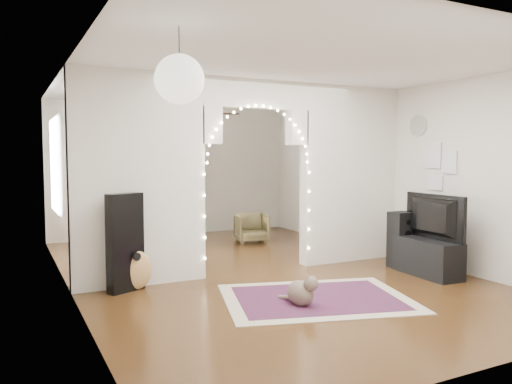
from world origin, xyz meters
name	(u,v)px	position (x,y,z in m)	size (l,w,h in m)	color
floor	(255,271)	(0.00, 0.00, 0.00)	(7.50, 7.50, 0.00)	black
ceiling	(255,80)	(0.00, 0.00, 2.70)	(5.00, 7.50, 0.02)	white
wall_back	(174,170)	(0.00, 3.75, 1.35)	(5.00, 0.02, 2.70)	silver
wall_front	(484,195)	(0.00, -3.75, 1.35)	(5.00, 0.02, 2.70)	silver
wall_left	(68,180)	(-2.50, 0.00, 1.35)	(0.02, 7.50, 2.70)	silver
wall_right	(391,174)	(2.50, 0.00, 1.35)	(0.02, 7.50, 2.70)	silver
divider_wall	(255,171)	(0.00, 0.00, 1.42)	(5.00, 0.20, 2.70)	silver
fairy_lights	(260,162)	(0.00, -0.13, 1.55)	(1.64, 0.04, 1.60)	#FFEABF
window	(55,165)	(-2.47, 1.80, 1.50)	(0.04, 1.20, 1.40)	white
wall_clock	(419,126)	(2.48, -0.60, 2.10)	(0.31, 0.31, 0.03)	white
picture_frames	(438,166)	(2.48, -1.00, 1.50)	(0.02, 0.50, 0.70)	white
paper_lantern	(179,79)	(-1.90, -2.40, 2.25)	(0.40, 0.40, 0.40)	white
ceiling_fan	(204,113)	(0.00, 2.00, 2.40)	(1.10, 1.10, 0.30)	#A88838
area_rug	(316,298)	(-0.01, -1.57, 0.01)	(2.10, 1.59, 0.02)	maroon
guitar_case	(125,243)	(-1.89, -0.25, 0.60)	(0.46, 0.15, 1.19)	black
acoustic_guitar	(136,254)	(-1.77, -0.25, 0.44)	(0.43, 0.26, 1.01)	tan
tabby_cat	(302,292)	(-0.31, -1.72, 0.16)	(0.33, 0.58, 0.38)	brown
floor_speaker	(401,240)	(2.00, -0.78, 0.41)	(0.32, 0.29, 0.82)	black
media_console	(427,257)	(1.98, -1.32, 0.25)	(0.40, 1.00, 0.50)	black
tv	(428,217)	(1.98, -1.32, 0.81)	(1.07, 0.14, 0.62)	black
bookcase	(154,198)	(-0.70, 2.75, 0.86)	(1.68, 0.43, 1.72)	#CDB594
dining_table	(167,210)	(-0.58, 2.37, 0.68)	(1.33, 1.02, 0.76)	olive
flower_vase	(167,200)	(-0.58, 2.37, 0.85)	(0.18, 0.18, 0.19)	silver
dining_chair_left	(173,250)	(-0.96, 0.79, 0.25)	(0.54, 0.56, 0.51)	brown
dining_chair_right	(252,228)	(1.02, 2.16, 0.27)	(0.59, 0.60, 0.55)	brown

